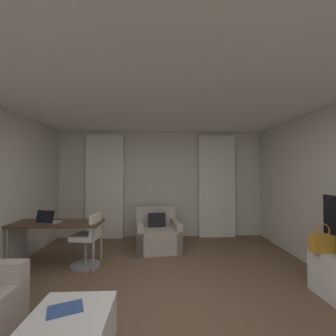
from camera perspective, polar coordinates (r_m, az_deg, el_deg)
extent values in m
plane|color=brown|center=(2.99, -0.94, -32.95)|extent=(12.00, 12.00, 0.00)
cube|color=beige|center=(5.59, -1.73, -4.11)|extent=(5.12, 0.06, 2.60)
cube|color=white|center=(2.76, -0.92, 21.26)|extent=(5.12, 6.12, 0.06)
cube|color=silver|center=(5.61, -15.94, -4.56)|extent=(0.90, 0.06, 2.50)
cube|color=silver|center=(5.64, 12.43, -4.56)|extent=(0.90, 0.06, 2.50)
cube|color=#B2A899|center=(4.82, -2.69, -17.61)|extent=(0.98, 0.96, 0.44)
cube|color=#B2A899|center=(5.07, -3.19, -11.99)|extent=(0.89, 0.25, 0.39)
cube|color=#B2A899|center=(4.86, 1.92, -16.62)|extent=(0.23, 0.86, 0.58)
cube|color=#B2A899|center=(4.77, -7.39, -16.90)|extent=(0.23, 0.86, 0.58)
cube|color=black|center=(4.87, -2.88, -13.59)|extent=(0.38, 0.25, 0.37)
cube|color=#4C3828|center=(4.30, -26.44, -12.56)|extent=(1.44, 0.58, 0.04)
cylinder|color=#99999E|center=(4.89, -32.73, -15.55)|extent=(0.04, 0.04, 0.70)
cylinder|color=#99999E|center=(4.40, -16.76, -17.36)|extent=(0.04, 0.04, 0.70)
cylinder|color=#99999E|center=(4.49, -35.98, -16.81)|extent=(0.04, 0.04, 0.70)
cylinder|color=#99999E|center=(3.95, -18.60, -19.22)|extent=(0.04, 0.04, 0.70)
cylinder|color=gray|center=(4.23, -20.40, -19.69)|extent=(0.06, 0.06, 0.46)
cylinder|color=gray|center=(4.31, -20.43, -22.35)|extent=(0.48, 0.48, 0.04)
cube|color=silver|center=(4.16, -20.37, -16.16)|extent=(0.45, 0.45, 0.08)
cube|color=silver|center=(4.04, -18.12, -13.56)|extent=(0.11, 0.36, 0.34)
cube|color=#ADADB2|center=(4.32, -28.01, -12.11)|extent=(0.37, 0.30, 0.02)
cube|color=black|center=(4.22, -29.01, -10.85)|extent=(0.32, 0.14, 0.20)
cube|color=#335193|center=(2.40, -24.85, -29.96)|extent=(0.34, 0.29, 0.01)
cube|color=orange|center=(3.64, 34.93, -15.55)|extent=(0.30, 0.14, 0.22)
torus|color=orange|center=(3.61, 34.89, -13.09)|extent=(0.20, 0.02, 0.20)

